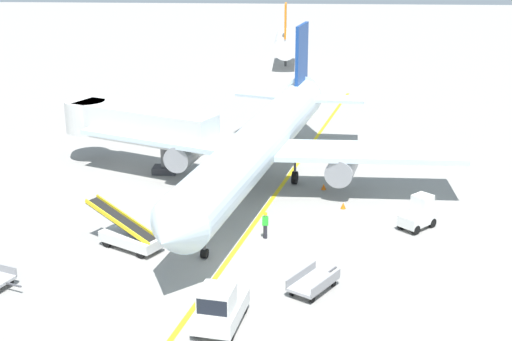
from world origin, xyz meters
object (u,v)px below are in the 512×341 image
object	(u,v)px
pushback_tug	(220,307)
belt_loader_forward_hold	(129,236)
ground_crew_marshaller	(265,224)
safety_cone_nose_left	(324,187)
jet_bridge	(129,123)
baggage_tug_near_wing	(419,214)
safety_cone_nose_right	(343,205)
baggage_cart_empty_trailing	(313,283)
airliner	(261,142)

from	to	relation	value
pushback_tug	belt_loader_forward_hold	bearing A→B (deg)	126.84
belt_loader_forward_hold	ground_crew_marshaller	xyz separation A→B (m)	(7.84, 1.88, 0.13)
pushback_tug	safety_cone_nose_left	world-z (taller)	pushback_tug
pushback_tug	ground_crew_marshaller	size ratio (longest dim) A/B	2.28
safety_cone_nose_left	jet_bridge	bearing A→B (deg)	164.02
baggage_tug_near_wing	ground_crew_marshaller	bearing A→B (deg)	-166.96
safety_cone_nose_right	safety_cone_nose_left	bearing A→B (deg)	108.22
ground_crew_marshaller	safety_cone_nose_left	distance (m)	9.54
baggage_cart_empty_trailing	safety_cone_nose_right	distance (m)	11.78
belt_loader_forward_hold	pushback_tug	bearing A→B (deg)	-53.16
belt_loader_forward_hold	ground_crew_marshaller	bearing A→B (deg)	13.50
pushback_tug	baggage_cart_empty_trailing	world-z (taller)	pushback_tug
baggage_tug_near_wing	safety_cone_nose_left	xyz separation A→B (m)	(-5.69, 6.54, -0.71)
airliner	safety_cone_nose_left	size ratio (longest dim) A/B	79.73
pushback_tug	safety_cone_nose_right	world-z (taller)	pushback_tug
ground_crew_marshaller	safety_cone_nose_left	size ratio (longest dim) A/B	3.86
ground_crew_marshaller	safety_cone_nose_left	world-z (taller)	ground_crew_marshaller
pushback_tug	safety_cone_nose_right	distance (m)	16.67
jet_bridge	pushback_tug	world-z (taller)	jet_bridge
jet_bridge	pushback_tug	xyz separation A→B (m)	(9.50, -23.17, -2.55)
jet_bridge	ground_crew_marshaller	bearing A→B (deg)	-49.42
safety_cone_nose_right	ground_crew_marshaller	bearing A→B (deg)	-134.17
jet_bridge	pushback_tug	distance (m)	25.17
jet_bridge	safety_cone_nose_left	size ratio (longest dim) A/B	29.05
baggage_cart_empty_trailing	safety_cone_nose_left	world-z (taller)	baggage_cart_empty_trailing
airliner	baggage_tug_near_wing	xyz separation A→B (m)	(10.24, -6.65, -2.49)
airliner	safety_cone_nose_right	bearing A→B (deg)	-33.03
baggage_tug_near_wing	baggage_cart_empty_trailing	size ratio (longest dim) A/B	0.73
jet_bridge	belt_loader_forward_hold	xyz separation A→B (m)	(3.29, -14.89, -2.77)
pushback_tug	baggage_cart_empty_trailing	size ratio (longest dim) A/B	1.08
baggage_tug_near_wing	baggage_cart_empty_trailing	distance (m)	10.94
ground_crew_marshaller	pushback_tug	bearing A→B (deg)	-99.14
ground_crew_marshaller	safety_cone_nose_right	world-z (taller)	ground_crew_marshaller
pushback_tug	belt_loader_forward_hold	distance (m)	10.35
jet_bridge	safety_cone_nose_right	bearing A→B (deg)	-26.09
pushback_tug	baggage_tug_near_wing	bearing A→B (deg)	48.07
ground_crew_marshaller	safety_cone_nose_right	bearing A→B (deg)	45.83
belt_loader_forward_hold	safety_cone_nose_left	world-z (taller)	belt_loader_forward_hold
airliner	jet_bridge	size ratio (longest dim) A/B	2.75
jet_bridge	belt_loader_forward_hold	world-z (taller)	jet_bridge
belt_loader_forward_hold	airliner	bearing A→B (deg)	56.59
baggage_cart_empty_trailing	ground_crew_marshaller	distance (m)	7.05
jet_bridge	ground_crew_marshaller	distance (m)	17.32
pushback_tug	airliner	bearing A→B (deg)	87.38
belt_loader_forward_hold	ground_crew_marshaller	distance (m)	8.07
jet_bridge	safety_cone_nose_left	world-z (taller)	jet_bridge
jet_bridge	baggage_tug_near_wing	world-z (taller)	jet_bridge
jet_bridge	ground_crew_marshaller	size ratio (longest dim) A/B	7.52
baggage_cart_empty_trailing	airliner	bearing A→B (deg)	103.08
belt_loader_forward_hold	safety_cone_nose_left	distance (m)	15.75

